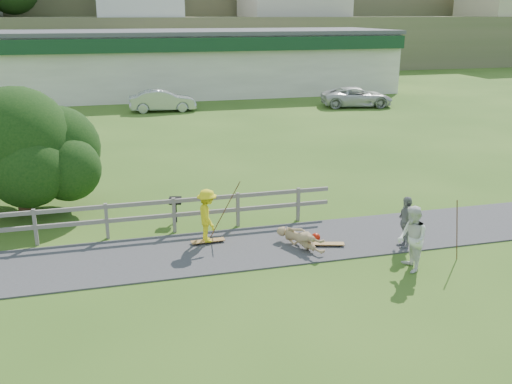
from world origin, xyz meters
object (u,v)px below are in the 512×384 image
(car_white, at_px, (357,97))
(skater_rider, at_px, (207,219))
(bbq, at_px, (176,210))
(spectator_a, at_px, (412,239))
(car_silver, at_px, (162,101))
(tree, at_px, (19,162))
(spectator_b, at_px, (406,223))
(skater_fallen, at_px, (300,238))

(car_white, bearing_deg, skater_rider, 156.34)
(bbq, bearing_deg, spectator_a, -30.43)
(spectator_a, xyz_separation_m, car_silver, (-3.54, 27.03, -0.14))
(skater_rider, height_order, car_silver, skater_rider)
(spectator_a, height_order, car_silver, spectator_a)
(bbq, bearing_deg, skater_rider, -59.20)
(skater_rider, height_order, tree, tree)
(spectator_b, height_order, car_silver, spectator_b)
(skater_fallen, bearing_deg, tree, 120.72)
(spectator_b, bearing_deg, bbq, -113.71)
(spectator_a, distance_m, spectator_b, 1.50)
(skater_fallen, xyz_separation_m, spectator_b, (2.89, -0.73, 0.47))
(spectator_a, distance_m, tree, 12.70)
(spectator_a, bearing_deg, spectator_b, 165.68)
(car_white, distance_m, bbq, 25.61)
(car_white, xyz_separation_m, tree, (-20.39, -18.09, 1.08))
(car_silver, relative_size, tree, 0.76)
(car_silver, bearing_deg, spectator_a, -170.01)
(car_silver, xyz_separation_m, bbq, (-1.92, -21.85, -0.32))
(skater_fallen, xyz_separation_m, car_silver, (-1.24, 24.93, 0.43))
(skater_rider, height_order, car_white, skater_rider)
(skater_fallen, relative_size, car_white, 0.34)
(spectator_b, bearing_deg, spectator_a, -14.91)
(skater_fallen, relative_size, tree, 0.29)
(spectator_b, distance_m, car_silver, 25.99)
(car_silver, distance_m, tree, 20.76)
(skater_rider, height_order, spectator_a, spectator_a)
(skater_rider, xyz_separation_m, car_white, (14.92, 22.40, -0.08))
(skater_rider, xyz_separation_m, bbq, (-0.66, 2.08, -0.37))
(tree, bearing_deg, spectator_b, -29.10)
(car_silver, distance_m, car_white, 13.75)
(spectator_b, height_order, bbq, spectator_b)
(skater_rider, bearing_deg, skater_fallen, -116.14)
(skater_rider, relative_size, bbq, 1.88)
(skater_fallen, relative_size, car_silver, 0.38)
(bbq, bearing_deg, tree, 168.22)
(skater_fallen, distance_m, bbq, 4.42)
(car_white, height_order, bbq, car_white)
(spectator_b, distance_m, bbq, 7.16)
(car_white, bearing_deg, tree, 141.58)
(spectator_a, distance_m, car_silver, 27.26)
(skater_fallen, height_order, car_white, car_white)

